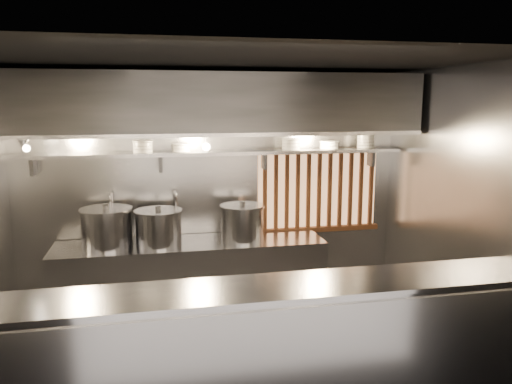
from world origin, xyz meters
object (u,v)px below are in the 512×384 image
object	(u,v)px
heat_lamp	(23,142)
stock_pot_right	(242,223)
stock_pot_mid	(107,228)
pendant_bulb	(206,147)
stock_pot_left	(159,227)

from	to	relation	value
heat_lamp	stock_pot_right	bearing A→B (deg)	6.40
stock_pot_mid	stock_pot_right	size ratio (longest dim) A/B	1.18
pendant_bulb	stock_pot_right	bearing A→B (deg)	-15.36
heat_lamp	stock_pot_mid	world-z (taller)	heat_lamp
heat_lamp	stock_pot_left	distance (m)	1.60
heat_lamp	stock_pot_right	world-z (taller)	heat_lamp
stock_pot_left	heat_lamp	bearing A→B (deg)	-168.98
heat_lamp	stock_pot_right	distance (m)	2.40
stock_pot_mid	pendant_bulb	bearing A→B (deg)	3.66
pendant_bulb	stock_pot_mid	xyz separation A→B (m)	(-1.10, -0.07, -0.85)
heat_lamp	stock_pot_mid	xyz separation A→B (m)	(0.70, 0.28, -0.95)
pendant_bulb	stock_pot_left	distance (m)	1.03
heat_lamp	pendant_bulb	world-z (taller)	heat_lamp
pendant_bulb	stock_pot_right	xyz separation A→B (m)	(0.38, -0.11, -0.86)
pendant_bulb	stock_pot_mid	bearing A→B (deg)	-176.34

